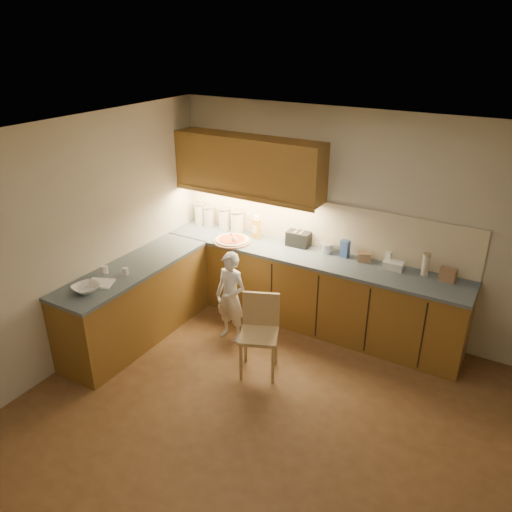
{
  "coord_description": "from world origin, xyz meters",
  "views": [
    {
      "loc": [
        1.8,
        -3.25,
        3.38
      ],
      "look_at": [
        -0.8,
        1.2,
        1.0
      ],
      "focal_mm": 35.0,
      "sensor_mm": 36.0,
      "label": 1
    }
  ],
  "objects_px": {
    "pizza_on_board": "(232,240)",
    "child": "(231,297)",
    "wooden_chair": "(260,328)",
    "oil_jug": "(256,228)",
    "toaster": "(298,239)"
  },
  "relations": [
    {
      "from": "pizza_on_board",
      "to": "wooden_chair",
      "type": "xyz_separation_m",
      "value": [
        0.96,
        -0.97,
        -0.44
      ]
    },
    {
      "from": "wooden_chair",
      "to": "toaster",
      "type": "distance_m",
      "value": 1.39
    },
    {
      "from": "pizza_on_board",
      "to": "toaster",
      "type": "height_order",
      "value": "same"
    },
    {
      "from": "pizza_on_board",
      "to": "child",
      "type": "bearing_deg",
      "value": -59.0
    },
    {
      "from": "pizza_on_board",
      "to": "oil_jug",
      "type": "distance_m",
      "value": 0.35
    },
    {
      "from": "wooden_chair",
      "to": "toaster",
      "type": "xyz_separation_m",
      "value": [
        -0.19,
        1.28,
        0.51
      ]
    },
    {
      "from": "pizza_on_board",
      "to": "wooden_chair",
      "type": "distance_m",
      "value": 1.44
    },
    {
      "from": "toaster",
      "to": "oil_jug",
      "type": "bearing_deg",
      "value": -177.58
    },
    {
      "from": "toaster",
      "to": "child",
      "type": "bearing_deg",
      "value": -113.82
    },
    {
      "from": "wooden_chair",
      "to": "pizza_on_board",
      "type": "bearing_deg",
      "value": 111.63
    },
    {
      "from": "wooden_chair",
      "to": "child",
      "type": "bearing_deg",
      "value": 126.93
    },
    {
      "from": "wooden_chair",
      "to": "oil_jug",
      "type": "distance_m",
      "value": 1.56
    },
    {
      "from": "pizza_on_board",
      "to": "oil_jug",
      "type": "bearing_deg",
      "value": 53.81
    },
    {
      "from": "pizza_on_board",
      "to": "child",
      "type": "relative_size",
      "value": 0.43
    },
    {
      "from": "wooden_chair",
      "to": "toaster",
      "type": "height_order",
      "value": "toaster"
    }
  ]
}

